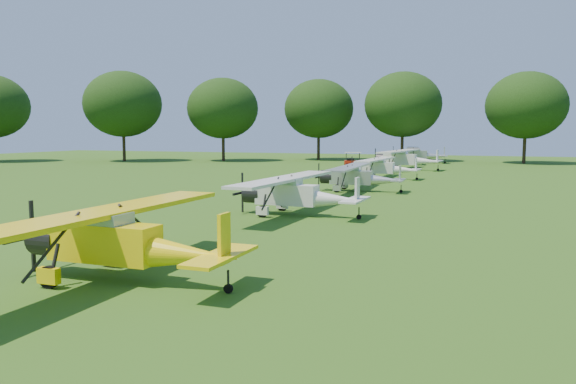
{
  "coord_description": "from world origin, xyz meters",
  "views": [
    {
      "loc": [
        10.33,
        -25.71,
        4.26
      ],
      "look_at": [
        1.23,
        -0.79,
        1.4
      ],
      "focal_mm": 35.0,
      "sensor_mm": 36.0,
      "label": 1
    }
  ],
  "objects_px": {
    "aircraft_4": "(357,175)",
    "aircraft_7": "(418,153)",
    "aircraft_2": "(119,237)",
    "aircraft_3": "(296,192)",
    "golf_cart": "(352,162)",
    "aircraft_6": "(405,158)",
    "aircraft_5": "(382,166)"
  },
  "relations": [
    {
      "from": "aircraft_4",
      "to": "aircraft_7",
      "type": "relative_size",
      "value": 0.86
    },
    {
      "from": "aircraft_2",
      "to": "aircraft_3",
      "type": "xyz_separation_m",
      "value": [
        0.55,
        13.66,
        -0.05
      ]
    },
    {
      "from": "aircraft_3",
      "to": "aircraft_4",
      "type": "relative_size",
      "value": 1.07
    },
    {
      "from": "golf_cart",
      "to": "aircraft_6",
      "type": "bearing_deg",
      "value": -43.53
    },
    {
      "from": "aircraft_3",
      "to": "aircraft_6",
      "type": "height_order",
      "value": "aircraft_6"
    },
    {
      "from": "aircraft_7",
      "to": "golf_cart",
      "type": "bearing_deg",
      "value": -130.02
    },
    {
      "from": "aircraft_5",
      "to": "aircraft_7",
      "type": "height_order",
      "value": "aircraft_7"
    },
    {
      "from": "aircraft_7",
      "to": "aircraft_2",
      "type": "bearing_deg",
      "value": -98.94
    },
    {
      "from": "aircraft_2",
      "to": "aircraft_7",
      "type": "height_order",
      "value": "aircraft_7"
    },
    {
      "from": "aircraft_4",
      "to": "aircraft_5",
      "type": "relative_size",
      "value": 0.99
    },
    {
      "from": "aircraft_4",
      "to": "aircraft_7",
      "type": "distance_m",
      "value": 38.52
    },
    {
      "from": "aircraft_4",
      "to": "golf_cart",
      "type": "xyz_separation_m",
      "value": [
        -7.07,
        27.81,
        -0.56
      ]
    },
    {
      "from": "golf_cart",
      "to": "aircraft_2",
      "type": "bearing_deg",
      "value": -98.72
    },
    {
      "from": "aircraft_3",
      "to": "aircraft_2",
      "type": "bearing_deg",
      "value": -89.74
    },
    {
      "from": "aircraft_5",
      "to": "aircraft_7",
      "type": "xyz_separation_m",
      "value": [
        -0.21,
        27.09,
        0.17
      ]
    },
    {
      "from": "aircraft_6",
      "to": "golf_cart",
      "type": "xyz_separation_m",
      "value": [
        -6.87,
        3.69,
        -0.79
      ]
    },
    {
      "from": "aircraft_2",
      "to": "golf_cart",
      "type": "bearing_deg",
      "value": 97.14
    },
    {
      "from": "aircraft_4",
      "to": "aircraft_7",
      "type": "xyz_separation_m",
      "value": [
        -0.54,
        38.52,
        0.18
      ]
    },
    {
      "from": "golf_cart",
      "to": "aircraft_5",
      "type": "bearing_deg",
      "value": -82.95
    },
    {
      "from": "aircraft_6",
      "to": "aircraft_7",
      "type": "relative_size",
      "value": 1.03
    },
    {
      "from": "golf_cart",
      "to": "aircraft_7",
      "type": "bearing_deg",
      "value": 43.36
    },
    {
      "from": "aircraft_3",
      "to": "aircraft_7",
      "type": "relative_size",
      "value": 0.92
    },
    {
      "from": "aircraft_2",
      "to": "golf_cart",
      "type": "height_order",
      "value": "aircraft_2"
    },
    {
      "from": "aircraft_6",
      "to": "aircraft_7",
      "type": "xyz_separation_m",
      "value": [
        -0.34,
        14.4,
        -0.05
      ]
    },
    {
      "from": "aircraft_2",
      "to": "aircraft_6",
      "type": "distance_m",
      "value": 50.3
    },
    {
      "from": "aircraft_2",
      "to": "aircraft_4",
      "type": "height_order",
      "value": "aircraft_2"
    },
    {
      "from": "aircraft_4",
      "to": "aircraft_6",
      "type": "xyz_separation_m",
      "value": [
        -0.2,
        24.12,
        0.23
      ]
    },
    {
      "from": "aircraft_3",
      "to": "aircraft_4",
      "type": "bearing_deg",
      "value": 91.24
    },
    {
      "from": "aircraft_2",
      "to": "aircraft_6",
      "type": "xyz_separation_m",
      "value": [
        0.64,
        50.29,
        0.1
      ]
    },
    {
      "from": "aircraft_3",
      "to": "aircraft_5",
      "type": "height_order",
      "value": "aircraft_3"
    },
    {
      "from": "aircraft_6",
      "to": "golf_cart",
      "type": "distance_m",
      "value": 7.83
    },
    {
      "from": "aircraft_4",
      "to": "aircraft_5",
      "type": "distance_m",
      "value": 11.43
    }
  ]
}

